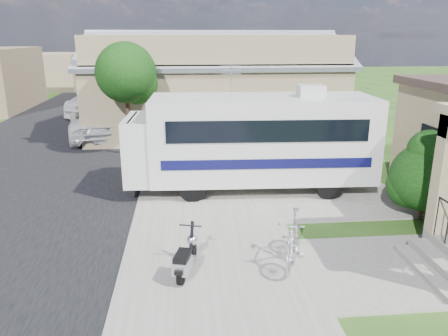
{
  "coord_description": "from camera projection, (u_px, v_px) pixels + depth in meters",
  "views": [
    {
      "loc": [
        -1.56,
        -8.89,
        4.78
      ],
      "look_at": [
        -0.5,
        2.5,
        1.3
      ],
      "focal_mm": 35.0,
      "sensor_mm": 36.0,
      "label": 1
    }
  ],
  "objects": [
    {
      "name": "ground",
      "position": [
        256.0,
        253.0,
        9.99
      ],
      "size": [
        120.0,
        120.0,
        0.0
      ],
      "primitive_type": "plane",
      "color": "#214211"
    },
    {
      "name": "street_slab",
      "position": [
        47.0,
        151.0,
        18.85
      ],
      "size": [
        9.0,
        80.0,
        0.02
      ],
      "primitive_type": "cube",
      "color": "black",
      "rests_on": "ground"
    },
    {
      "name": "sidewalk_slab",
      "position": [
        197.0,
        147.0,
        19.42
      ],
      "size": [
        4.0,
        80.0,
        0.06
      ],
      "primitive_type": "cube",
      "color": "slate",
      "rests_on": "ground"
    },
    {
      "name": "driveway_slab",
      "position": [
        279.0,
        186.0,
        14.41
      ],
      "size": [
        7.0,
        6.0,
        0.05
      ],
      "primitive_type": "cube",
      "color": "slate",
      "rests_on": "ground"
    },
    {
      "name": "walk_slab",
      "position": [
        402.0,
        268.0,
        9.3
      ],
      "size": [
        4.0,
        3.0,
        0.05
      ],
      "primitive_type": "cube",
      "color": "slate",
      "rests_on": "ground"
    },
    {
      "name": "warehouse",
      "position": [
        213.0,
        91.0,
        22.72
      ],
      "size": [
        12.5,
        8.4,
        5.04
      ],
      "color": "#7D6B4E",
      "rests_on": "ground"
    },
    {
      "name": "distant_bldg_near",
      "position": [
        38.0,
        71.0,
        40.58
      ],
      "size": [
        8.0,
        7.0,
        3.2
      ],
      "primitive_type": "cube",
      "color": "#7D6B4E",
      "rests_on": "ground"
    },
    {
      "name": "street_tree_a",
      "position": [
        129.0,
        76.0,
        17.34
      ],
      "size": [
        2.44,
        2.4,
        4.58
      ],
      "color": "#311F16",
      "rests_on": "ground"
    },
    {
      "name": "street_tree_b",
      "position": [
        147.0,
        59.0,
        26.82
      ],
      "size": [
        2.44,
        2.4,
        4.73
      ],
      "color": "#311F16",
      "rests_on": "ground"
    },
    {
      "name": "street_tree_c",
      "position": [
        156.0,
        57.0,
        35.48
      ],
      "size": [
        2.44,
        2.4,
        4.42
      ],
      "color": "#311F16",
      "rests_on": "ground"
    },
    {
      "name": "motorhome",
      "position": [
        253.0,
        139.0,
        13.68
      ],
      "size": [
        7.72,
        2.72,
        3.92
      ],
      "rotation": [
        0.0,
        0.0,
        -0.04
      ],
      "color": "#B8B8B4",
      "rests_on": "ground"
    },
    {
      "name": "shrub",
      "position": [
        426.0,
        174.0,
        11.59
      ],
      "size": [
        2.0,
        1.91,
        2.46
      ],
      "color": "#311F16",
      "rests_on": "ground"
    },
    {
      "name": "scooter",
      "position": [
        186.0,
        258.0,
        8.91
      ],
      "size": [
        0.64,
        1.38,
        0.92
      ],
      "rotation": [
        0.0,
        0.0,
        -0.26
      ],
      "color": "black",
      "rests_on": "ground"
    },
    {
      "name": "bicycle",
      "position": [
        293.0,
        241.0,
        9.33
      ],
      "size": [
        1.16,
        1.94,
        1.13
      ],
      "primitive_type": "imported",
      "rotation": [
        0.0,
        0.0,
        -0.36
      ],
      "color": "#ACADB4",
      "rests_on": "ground"
    },
    {
      "name": "pickup_truck",
      "position": [
        97.0,
        122.0,
        21.19
      ],
      "size": [
        3.6,
        5.88,
        1.52
      ],
      "primitive_type": "imported",
      "rotation": [
        0.0,
        0.0,
        3.35
      ],
      "color": "silver",
      "rests_on": "ground"
    },
    {
      "name": "van",
      "position": [
        102.0,
        98.0,
        27.92
      ],
      "size": [
        4.02,
        7.06,
        1.93
      ],
      "primitive_type": "imported",
      "rotation": [
        0.0,
        0.0,
        -0.21
      ],
      "color": "silver",
      "rests_on": "ground"
    },
    {
      "name": "garden_hose",
      "position": [
        421.0,
        247.0,
        10.12
      ],
      "size": [
        0.37,
        0.37,
        0.17
      ],
      "primitive_type": "cylinder",
      "color": "#166E2C",
      "rests_on": "ground"
    }
  ]
}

